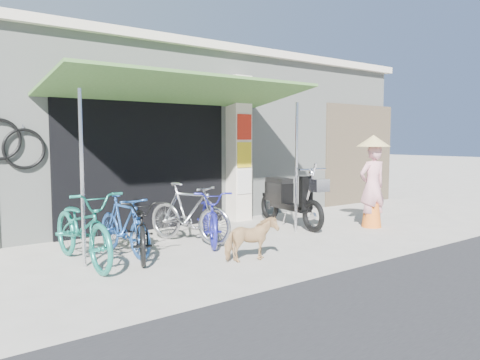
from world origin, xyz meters
TOP-DOWN VIEW (x-y plane):
  - ground at (0.00, 0.00)m, footprint 80.00×80.00m
  - bicycle_shop at (-0.00, 5.09)m, footprint 12.30×5.30m
  - shop_pillar at (0.85, 2.45)m, footprint 0.42×0.44m
  - awning at (-0.90, 1.63)m, footprint 4.60×1.88m
  - neighbour_right at (5.00, 2.59)m, footprint 2.60×0.06m
  - bike_teal at (-2.97, 0.87)m, footprint 0.73×1.97m
  - bike_blue at (-2.31, 1.04)m, footprint 0.54×1.52m
  - bike_black at (-2.16, 0.77)m, footprint 1.16×1.73m
  - bike_silver at (-1.12, 1.18)m, footprint 1.03×1.71m
  - bike_navy at (-0.84, 0.97)m, footprint 1.28×1.77m
  - street_dog at (-1.05, -0.37)m, footprint 0.79×0.48m
  - moped at (1.25, 1.32)m, footprint 0.64×2.06m
  - nun at (2.41, 0.21)m, footprint 0.65×0.64m

SIDE VIEW (x-z plane):
  - ground at x=0.00m, z-range 0.00..0.00m
  - street_dog at x=-1.05m, z-range 0.00..0.62m
  - bike_black at x=-2.16m, z-range 0.00..0.86m
  - bike_navy at x=-0.84m, z-range 0.00..0.89m
  - bike_blue at x=-2.31m, z-range 0.00..0.90m
  - bike_silver at x=-1.12m, z-range 0.00..0.99m
  - bike_teal at x=-2.97m, z-range 0.00..1.03m
  - moped at x=1.25m, z-range -0.05..1.12m
  - nun at x=2.41m, z-range -0.01..1.77m
  - neighbour_right at x=5.00m, z-range 0.00..2.60m
  - shop_pillar at x=0.85m, z-range 0.00..3.00m
  - bicycle_shop at x=0.00m, z-range 0.00..3.66m
  - awning at x=-0.90m, z-range 1.15..3.88m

